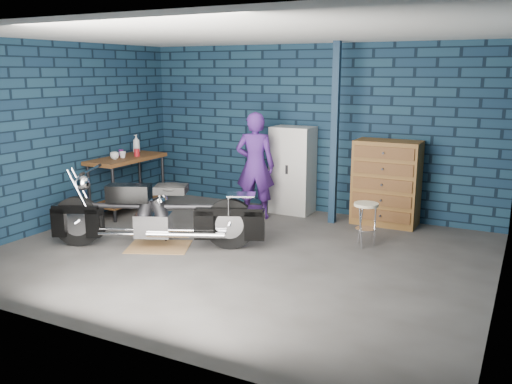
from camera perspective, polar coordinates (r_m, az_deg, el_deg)
ground at (r=6.94m, az=-1.75°, el=-6.54°), size 6.00×6.00×0.00m
room_walls at (r=7.05m, az=0.35°, el=9.59°), size 6.02×5.01×2.71m
support_post at (r=8.17m, az=8.28°, el=5.98°), size 0.10×0.10×2.70m
workbench at (r=9.15m, az=-13.35°, el=0.80°), size 0.60×1.40×0.91m
drip_mat at (r=7.31m, az=-10.20°, el=-5.69°), size 0.97×0.87×0.01m
motorcycle at (r=7.17m, az=-10.36°, el=-1.73°), size 2.44×1.55×1.05m
person at (r=8.44m, az=-0.09°, el=2.79°), size 0.70×0.57×1.67m
storage_bin at (r=9.48m, az=-11.74°, el=-0.72°), size 0.42×0.30×0.26m
locker at (r=8.81m, az=3.86°, el=2.31°), size 0.66×0.47×1.41m
tool_chest at (r=8.34m, az=13.54°, el=0.94°), size 0.95×0.53×1.27m
shop_stool at (r=7.31m, az=11.44°, el=-3.39°), size 0.40×0.40×0.59m
cup_a at (r=8.88m, az=-14.67°, el=3.72°), size 0.18×0.18×0.11m
cup_b at (r=8.98m, az=-13.85°, el=3.84°), size 0.13×0.13×0.10m
mug_purple at (r=9.22m, az=-14.02°, el=4.05°), size 0.10×0.10×0.10m
mug_red at (r=9.08m, az=-12.43°, el=4.07°), size 0.10×0.10×0.12m
bottle at (r=9.44m, az=-12.48°, el=4.97°), size 0.14×0.14×0.31m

